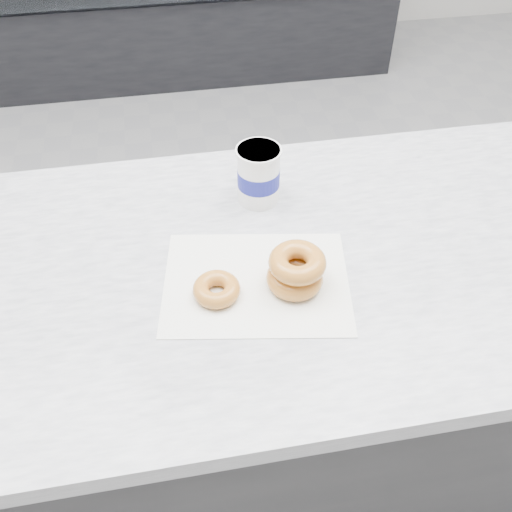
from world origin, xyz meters
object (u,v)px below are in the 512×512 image
Objects in this scene: donut_single at (217,289)px; coffee_cup at (259,174)px; donut_stack at (296,270)px; counter at (276,386)px.

donut_single is 0.29m from coffee_cup.
donut_stack is 0.26m from coffee_cup.
donut_single is 0.79× the size of donut_stack.
donut_single reaches higher than counter.
donut_single is at bearing -151.88° from counter.
counter is 0.49m from donut_stack.
donut_single is 0.15m from donut_stack.
donut_stack is 0.86× the size of coffee_cup.
donut_stack is (0.01, -0.07, 0.49)m from counter.
coffee_cup is (-0.02, 0.26, 0.03)m from donut_stack.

